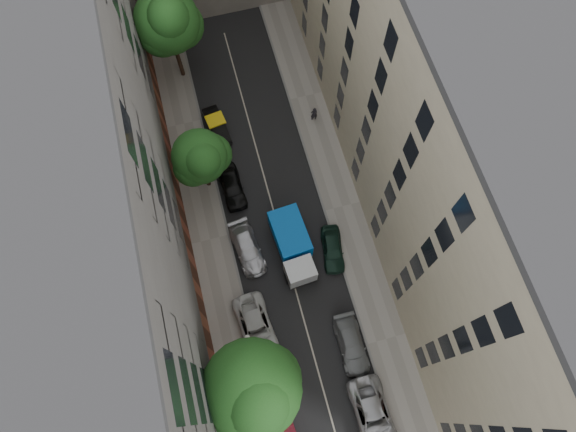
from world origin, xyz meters
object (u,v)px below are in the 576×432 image
object	(u,v)px
pedestrian	(314,114)
car_left_4	(232,186)
tree_near	(254,391)
tree_mid	(201,158)
car_left_5	(217,126)
car_left_2	(256,328)
car_left_3	(248,249)
car_right_2	(333,249)
tree_far	(169,24)
car_right_1	(351,345)
car_left_1	(275,406)
tarp_truck	(293,245)
car_right_0	(373,416)
lamp_post	(249,342)

from	to	relation	value
pedestrian	car_left_4	bearing A→B (deg)	30.53
tree_near	tree_mid	size ratio (longest dim) A/B	1.41
car_left_4	car_left_5	size ratio (longest dim) A/B	1.10
tree_near	car_left_2	bearing A→B (deg)	78.70
car_left_3	car_right_2	xyz separation A→B (m)	(6.40, -1.76, -0.01)
tree_far	car_left_2	bearing A→B (deg)	-87.81
car_left_3	car_right_1	bearing A→B (deg)	-65.25
car_left_1	car_left_2	size ratio (longest dim) A/B	0.88
tarp_truck	tree_far	distance (m)	19.99
car_left_5	car_right_0	bearing A→B (deg)	-86.12
car_left_5	car_left_3	bearing A→B (deg)	-98.51
car_right_0	car_right_1	bearing A→B (deg)	89.57
car_left_4	car_left_5	distance (m)	5.91
car_left_4	tree_far	distance (m)	13.69
tarp_truck	car_left_3	xyz separation A→B (m)	(-3.40, 0.91, -0.80)
tarp_truck	car_left_4	world-z (taller)	tarp_truck
tarp_truck	pedestrian	world-z (taller)	tarp_truck
car_left_1	tree_mid	bearing A→B (deg)	87.37
lamp_post	pedestrian	xyz separation A→B (m)	(9.72, 17.61, -2.82)
car_left_5	car_right_0	size ratio (longest dim) A/B	0.72
car_right_2	pedestrian	world-z (taller)	pedestrian
car_left_4	tree_mid	size ratio (longest dim) A/B	0.61
car_left_1	car_left_2	world-z (taller)	car_left_1
tree_near	tree_far	world-z (taller)	tree_near
car_left_2	tree_mid	world-z (taller)	tree_mid
car_left_2	tree_mid	size ratio (longest dim) A/B	0.74
tarp_truck	car_left_2	size ratio (longest dim) A/B	1.14
tarp_truck	car_left_1	distance (m)	11.61
tarp_truck	tree_near	size ratio (longest dim) A/B	0.60
pedestrian	car_left_2	bearing A→B (deg)	61.74
car_left_4	pedestrian	size ratio (longest dim) A/B	2.60
car_right_0	pedestrian	bearing A→B (deg)	83.19
car_left_3	car_right_2	world-z (taller)	car_left_3
car_left_3	car_left_1	bearing A→B (deg)	-100.74
car_left_2	car_right_2	xyz separation A→B (m)	(7.20, 4.35, -0.05)
car_left_3	car_right_0	distance (m)	15.17
car_right_0	lamp_post	world-z (taller)	lamp_post
car_left_5	car_right_1	world-z (taller)	car_right_1
tree_mid	lamp_post	distance (m)	13.83
car_left_1	tree_near	world-z (taller)	tree_near
tarp_truck	car_right_0	distance (m)	13.39
car_left_5	car_right_1	size ratio (longest dim) A/B	0.86
car_right_0	tree_mid	size ratio (longest dim) A/B	0.77
car_left_1	lamp_post	world-z (taller)	lamp_post
car_right_2	tree_mid	bearing A→B (deg)	144.20
car_left_1	pedestrian	bearing A→B (deg)	61.92
car_left_2	car_left_1	bearing A→B (deg)	-94.58
car_left_2	lamp_post	world-z (taller)	lamp_post
car_left_5	car_left_4	bearing A→B (deg)	-98.51
car_left_4	car_left_2	bearing A→B (deg)	-96.23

